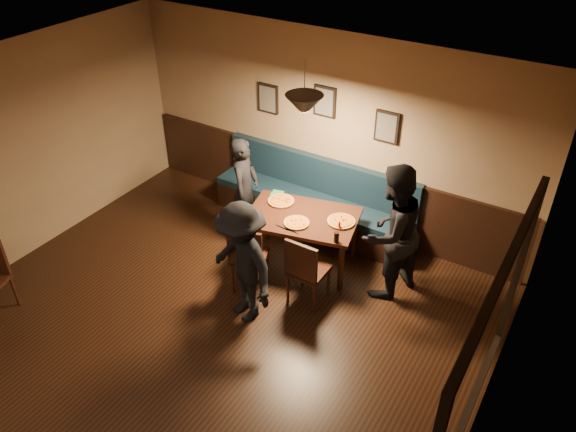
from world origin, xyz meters
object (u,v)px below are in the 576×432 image
at_px(soda_glass, 336,237).
at_px(booth_bench, 312,197).
at_px(diner_left, 245,189).
at_px(diner_right, 391,232).
at_px(diner_front, 242,263).
at_px(dining_table, 302,240).
at_px(chair_near_left, 249,255).
at_px(tabasco_bottle, 339,225).
at_px(chair_near_right, 309,269).

bearing_deg(soda_glass, booth_bench, 130.71).
bearing_deg(booth_bench, diner_left, -135.40).
bearing_deg(diner_right, diner_front, -22.80).
distance_m(booth_bench, diner_left, 1.00).
relative_size(dining_table, chair_near_left, 1.46).
bearing_deg(booth_bench, tabasco_bottle, -44.77).
relative_size(dining_table, diner_front, 0.90).
height_order(booth_bench, soda_glass, booth_bench).
height_order(dining_table, diner_right, diner_right).
relative_size(chair_near_left, diner_front, 0.62).
bearing_deg(diner_front, chair_near_right, 71.05).
xyz_separation_m(diner_front, tabasco_bottle, (0.62, 1.19, 0.04)).
relative_size(diner_front, tabasco_bottle, 11.75).
bearing_deg(soda_glass, diner_left, 166.06).
bearing_deg(diner_left, chair_near_right, -131.81).
xyz_separation_m(chair_near_left, diner_right, (1.49, 0.81, 0.40)).
relative_size(diner_left, soda_glass, 11.18).
bearing_deg(diner_front, chair_near_left, 137.62).
relative_size(dining_table, soda_glass, 10.29).
distance_m(chair_near_right, diner_front, 0.86).
xyz_separation_m(dining_table, tabasco_bottle, (0.54, -0.02, 0.44)).
distance_m(chair_near_right, diner_left, 1.62).
relative_size(chair_near_left, diner_left, 0.63).
height_order(booth_bench, chair_near_left, booth_bench).
bearing_deg(soda_glass, chair_near_left, -153.52).
bearing_deg(chair_near_right, soda_glass, 59.97).
distance_m(chair_near_left, chair_near_right, 0.77).
distance_m(chair_near_right, tabasco_bottle, 0.66).
distance_m(diner_left, diner_front, 1.63).
xyz_separation_m(soda_glass, tabasco_bottle, (-0.08, 0.24, -0.00)).
bearing_deg(diner_right, booth_bench, -95.39).
xyz_separation_m(dining_table, chair_near_left, (-0.32, -0.73, 0.10)).
bearing_deg(chair_near_left, diner_front, -83.56).
xyz_separation_m(dining_table, diner_left, (-0.99, 0.14, 0.39)).
height_order(diner_front, soda_glass, diner_front).
xyz_separation_m(booth_bench, chair_near_left, (-0.02, -1.55, -0.02)).
bearing_deg(chair_near_right, diner_left, 153.27).
relative_size(chair_near_right, diner_front, 0.62).
bearing_deg(dining_table, diner_left, 158.94).
height_order(chair_near_left, tabasco_bottle, chair_near_left).
height_order(chair_near_right, tabasco_bottle, chair_near_right).
distance_m(chair_near_left, diner_front, 0.61).
distance_m(chair_near_left, diner_right, 1.74).
bearing_deg(tabasco_bottle, diner_right, 8.88).
xyz_separation_m(chair_near_left, diner_left, (-0.66, 0.87, 0.28)).
relative_size(dining_table, tabasco_bottle, 10.61).
bearing_deg(dining_table, booth_bench, 97.31).
bearing_deg(diner_left, dining_table, -112.79).
distance_m(chair_near_left, soda_glass, 1.11).
distance_m(diner_left, diner_right, 2.16).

